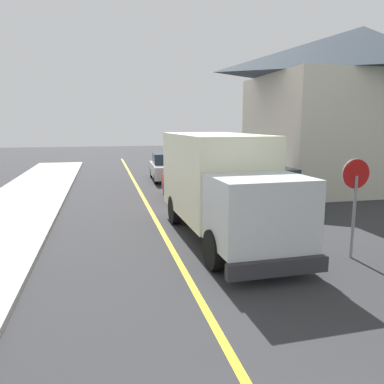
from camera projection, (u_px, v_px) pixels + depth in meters
name	position (u px, v px, depth m)	size (l,w,h in m)	color
centre_line_yellow	(167.00, 240.00, 11.79)	(0.16, 56.00, 0.01)	gold
box_truck	(221.00, 182.00, 11.85)	(2.62, 7.25, 3.20)	#F2EDCC
parked_car_near	(188.00, 184.00, 17.76)	(1.84, 4.42, 1.67)	maroon
parked_car_mid	(166.00, 168.00, 24.11)	(1.98, 4.47, 1.67)	#B7B7BC
parked_van_across	(272.00, 188.00, 16.52)	(1.87, 4.43, 1.67)	#B7B7BC
stop_sign	(355.00, 189.00, 9.99)	(0.80, 0.10, 2.65)	gray
house_across_street	(358.00, 106.00, 20.95)	(11.67, 7.91, 8.57)	beige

